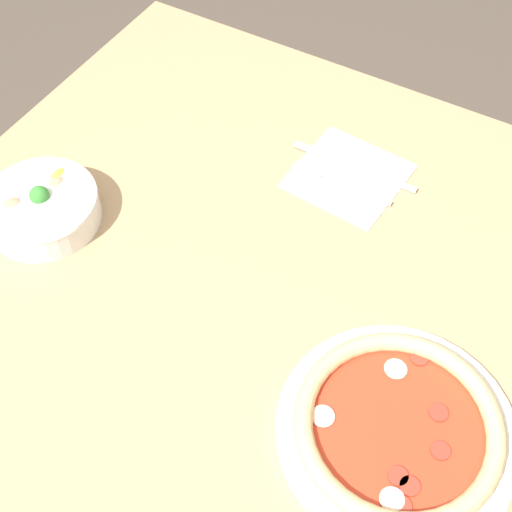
{
  "coord_description": "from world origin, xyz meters",
  "views": [
    {
      "loc": [
        -0.52,
        -0.35,
        1.63
      ],
      "look_at": [
        0.05,
        -0.02,
        0.76
      ],
      "focal_mm": 50.0,
      "sensor_mm": 36.0,
      "label": 1
    }
  ],
  "objects_px": {
    "fork": "(343,184)",
    "knife": "(359,168)",
    "pizza": "(398,427)",
    "bowl": "(42,206)"
  },
  "relations": [
    {
      "from": "pizza",
      "to": "knife",
      "type": "relative_size",
      "value": 1.38
    },
    {
      "from": "pizza",
      "to": "bowl",
      "type": "bearing_deg",
      "value": 84.78
    },
    {
      "from": "fork",
      "to": "knife",
      "type": "relative_size",
      "value": 0.79
    },
    {
      "from": "fork",
      "to": "knife",
      "type": "xyz_separation_m",
      "value": [
        0.05,
        -0.01,
        -0.0
      ]
    },
    {
      "from": "knife",
      "to": "pizza",
      "type": "bearing_deg",
      "value": 120.23
    },
    {
      "from": "pizza",
      "to": "knife",
      "type": "bearing_deg",
      "value": 30.59
    },
    {
      "from": "pizza",
      "to": "fork",
      "type": "bearing_deg",
      "value": 34.67
    },
    {
      "from": "knife",
      "to": "fork",
      "type": "bearing_deg",
      "value": 80.14
    },
    {
      "from": "fork",
      "to": "knife",
      "type": "distance_m",
      "value": 0.05
    },
    {
      "from": "bowl",
      "to": "knife",
      "type": "bearing_deg",
      "value": -48.24
    }
  ]
}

